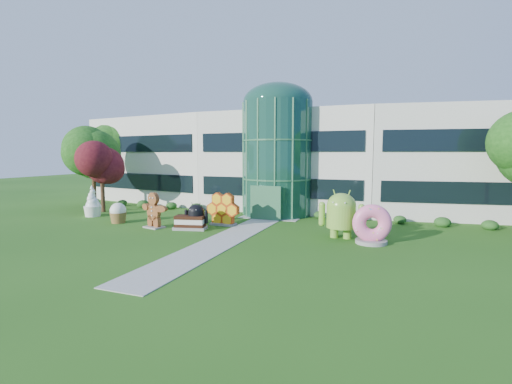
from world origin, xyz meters
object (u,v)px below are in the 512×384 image
at_px(android_green, 341,212).
at_px(android_black, 196,215).
at_px(gingerbread, 154,210).
at_px(donut, 372,224).

distance_m(android_green, android_black, 10.15).
xyz_separation_m(android_black, gingerbread, (-3.08, -0.75, 0.26)).
bearing_deg(android_green, donut, -20.60).
relative_size(android_black, gingerbread, 0.74).
xyz_separation_m(android_green, android_black, (-10.09, -0.91, -0.65)).
bearing_deg(donut, android_green, 146.36).
bearing_deg(android_green, android_black, -173.20).
xyz_separation_m(donut, gingerbread, (-15.10, -0.88, 0.10)).
bearing_deg(gingerbread, donut, 18.18).
xyz_separation_m(android_green, gingerbread, (-13.17, -1.66, -0.39)).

